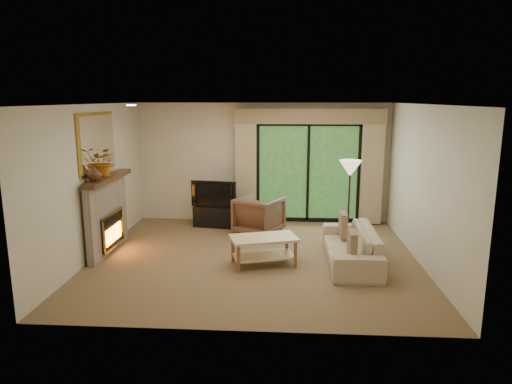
# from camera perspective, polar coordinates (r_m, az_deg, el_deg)

# --- Properties ---
(floor) EXTENTS (5.50, 5.50, 0.00)m
(floor) POSITION_cam_1_polar(r_m,az_deg,el_deg) (7.91, -0.14, -8.27)
(floor) COLOR brown
(floor) RESTS_ON ground
(ceiling) EXTENTS (5.50, 5.50, 0.00)m
(ceiling) POSITION_cam_1_polar(r_m,az_deg,el_deg) (7.43, -0.15, 10.92)
(ceiling) COLOR white
(ceiling) RESTS_ON ground
(wall_back) EXTENTS (5.00, 0.00, 5.00)m
(wall_back) POSITION_cam_1_polar(r_m,az_deg,el_deg) (10.03, 0.80, 3.66)
(wall_back) COLOR beige
(wall_back) RESTS_ON ground
(wall_front) EXTENTS (5.00, 0.00, 5.00)m
(wall_front) POSITION_cam_1_polar(r_m,az_deg,el_deg) (5.13, -2.00, -4.13)
(wall_front) COLOR beige
(wall_front) RESTS_ON ground
(wall_left) EXTENTS (0.00, 5.00, 5.00)m
(wall_left) POSITION_cam_1_polar(r_m,az_deg,el_deg) (8.21, -19.66, 1.19)
(wall_left) COLOR beige
(wall_left) RESTS_ON ground
(wall_right) EXTENTS (0.00, 5.00, 5.00)m
(wall_right) POSITION_cam_1_polar(r_m,az_deg,el_deg) (7.88, 20.24, 0.73)
(wall_right) COLOR beige
(wall_right) RESTS_ON ground
(fireplace) EXTENTS (0.24, 1.70, 1.37)m
(fireplace) POSITION_cam_1_polar(r_m,az_deg,el_deg) (8.47, -18.11, -2.66)
(fireplace) COLOR gray
(fireplace) RESTS_ON floor
(mirror) EXTENTS (0.07, 1.45, 1.02)m
(mirror) POSITION_cam_1_polar(r_m,az_deg,el_deg) (8.30, -19.21, 5.86)
(mirror) COLOR gold
(mirror) RESTS_ON wall_left
(sliding_door) EXTENTS (2.26, 0.10, 2.16)m
(sliding_door) POSITION_cam_1_polar(r_m,az_deg,el_deg) (10.01, 6.52, 2.41)
(sliding_door) COLOR black
(sliding_door) RESTS_ON floor
(curtain_left) EXTENTS (0.45, 0.18, 2.35)m
(curtain_left) POSITION_cam_1_polar(r_m,az_deg,el_deg) (9.91, -1.27, 2.98)
(curtain_left) COLOR tan
(curtain_left) RESTS_ON floor
(curtain_right) EXTENTS (0.45, 0.18, 2.35)m
(curtain_right) POSITION_cam_1_polar(r_m,az_deg,el_deg) (10.04, 14.28, 2.74)
(curtain_right) COLOR tan
(curtain_right) RESTS_ON floor
(cornice) EXTENTS (3.20, 0.24, 0.32)m
(cornice) POSITION_cam_1_polar(r_m,az_deg,el_deg) (9.80, 6.71, 9.39)
(cornice) COLOR #9A7F5C
(cornice) RESTS_ON wall_back
(media_console) EXTENTS (0.93, 0.52, 0.44)m
(media_console) POSITION_cam_1_polar(r_m,az_deg,el_deg) (9.80, -5.09, -3.01)
(media_console) COLOR black
(media_console) RESTS_ON floor
(tv) EXTENTS (0.98, 0.27, 0.56)m
(tv) POSITION_cam_1_polar(r_m,az_deg,el_deg) (9.68, -5.15, -0.15)
(tv) COLOR black
(tv) RESTS_ON media_console
(armchair) EXTENTS (1.10, 1.12, 0.76)m
(armchair) POSITION_cam_1_polar(r_m,az_deg,el_deg) (9.18, 0.38, -2.94)
(armchair) COLOR brown
(armchair) RESTS_ON floor
(sofa) EXTENTS (0.78, 1.99, 0.58)m
(sofa) POSITION_cam_1_polar(r_m,az_deg,el_deg) (7.79, 11.77, -6.58)
(sofa) COLOR tan
(sofa) RESTS_ON floor
(pillow_near) EXTENTS (0.11, 0.41, 0.41)m
(pillow_near) POSITION_cam_1_polar(r_m,az_deg,el_deg) (7.18, 11.94, -6.40)
(pillow_near) COLOR #513A21
(pillow_near) RESTS_ON sofa
(pillow_far) EXTENTS (0.11, 0.41, 0.41)m
(pillow_far) POSITION_cam_1_polar(r_m,az_deg,el_deg) (8.26, 10.83, -3.93)
(pillow_far) COLOR #513A21
(pillow_far) RESTS_ON sofa
(coffee_table) EXTENTS (1.19, 0.87, 0.48)m
(coffee_table) POSITION_cam_1_polar(r_m,az_deg,el_deg) (7.54, 0.97, -7.37)
(coffee_table) COLOR #D9BF87
(coffee_table) RESTS_ON floor
(floor_lamp) EXTENTS (0.44, 0.44, 1.57)m
(floor_lamp) POSITION_cam_1_polar(r_m,az_deg,el_deg) (8.77, 11.53, -1.17)
(floor_lamp) COLOR beige
(floor_lamp) RESTS_ON floor
(vase) EXTENTS (0.31, 0.31, 0.26)m
(vase) POSITION_cam_1_polar(r_m,az_deg,el_deg) (7.89, -19.58, 2.25)
(vase) COLOR #442C17
(vase) RESTS_ON fireplace
(branches) EXTENTS (0.51, 0.46, 0.50)m
(branches) POSITION_cam_1_polar(r_m,az_deg,el_deg) (8.26, -18.47, 3.58)
(branches) COLOR #A65A11
(branches) RESTS_ON fireplace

